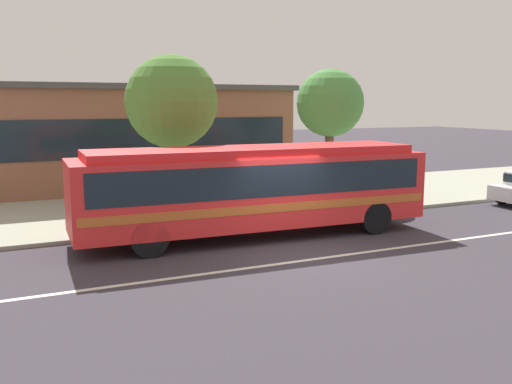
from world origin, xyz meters
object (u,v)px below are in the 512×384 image
Objects in this scene: street_tree_near_stop at (172,102)px; transit_bus at (254,185)px; bus_stop_sign at (353,166)px; street_tree_mid_block at (330,104)px; pedestrian_waiting_near_sign at (169,195)px; pedestrian_walking_along_curb at (121,192)px.

transit_bus is at bearing -69.50° from street_tree_near_stop.
bus_stop_sign is (4.97, 2.08, 0.10)m from transit_bus.
transit_bus is 1.95× the size of street_tree_near_stop.
bus_stop_sign is at bearing -104.49° from street_tree_mid_block.
street_tree_mid_block is (5.68, 4.85, 2.35)m from transit_bus.
pedestrian_waiting_near_sign is 0.69× the size of bus_stop_sign.
pedestrian_waiting_near_sign is 8.69m from street_tree_mid_block.
pedestrian_waiting_near_sign is at bearing -39.58° from pedestrian_walking_along_curb.
pedestrian_walking_along_curb is at bearing -163.31° from street_tree_near_stop.
street_tree_mid_block is (9.00, 1.77, 2.80)m from pedestrian_walking_along_curb.
street_tree_near_stop is at bearing 165.97° from bus_stop_sign.
street_tree_near_stop is (1.95, 0.58, 2.88)m from pedestrian_walking_along_curb.
transit_bus is 6.39× the size of pedestrian_waiting_near_sign.
pedestrian_waiting_near_sign is at bearing -179.49° from bus_stop_sign.
street_tree_mid_block is (7.72, 2.83, 2.83)m from pedestrian_waiting_near_sign.
transit_bus is 2.91m from pedestrian_waiting_near_sign.
street_tree_near_stop reaches higher than pedestrian_walking_along_curb.
bus_stop_sign is at bearing -6.88° from pedestrian_walking_along_curb.
transit_bus is 4.61m from street_tree_near_stop.
transit_bus is at bearing -139.51° from street_tree_mid_block.
pedestrian_waiting_near_sign is 3.41m from street_tree_near_stop.
pedestrian_walking_along_curb is (-3.32, 3.08, -0.45)m from transit_bus.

